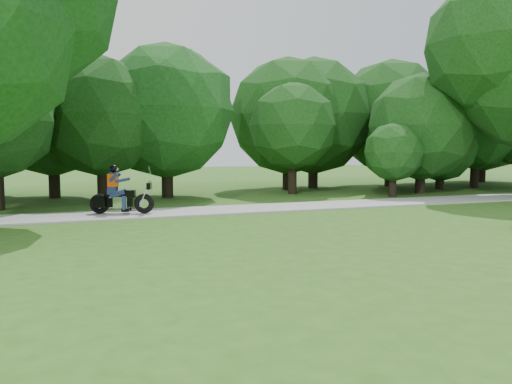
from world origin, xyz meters
TOP-DOWN VIEW (x-y plane):
  - ground at (0.00, 0.00)m, footprint 100.00×100.00m
  - walkway at (0.00, 8.00)m, footprint 60.00×2.20m
  - tree_line at (3.83, 14.44)m, footprint 40.01×10.97m
  - touring_motorcycle at (-6.32, 8.08)m, footprint 1.93×1.05m

SIDE VIEW (x-z plane):
  - ground at x=0.00m, z-range 0.00..0.00m
  - walkway at x=0.00m, z-range 0.00..0.06m
  - touring_motorcycle at x=-6.32m, z-range -0.15..1.37m
  - tree_line at x=3.83m, z-range -0.06..7.12m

